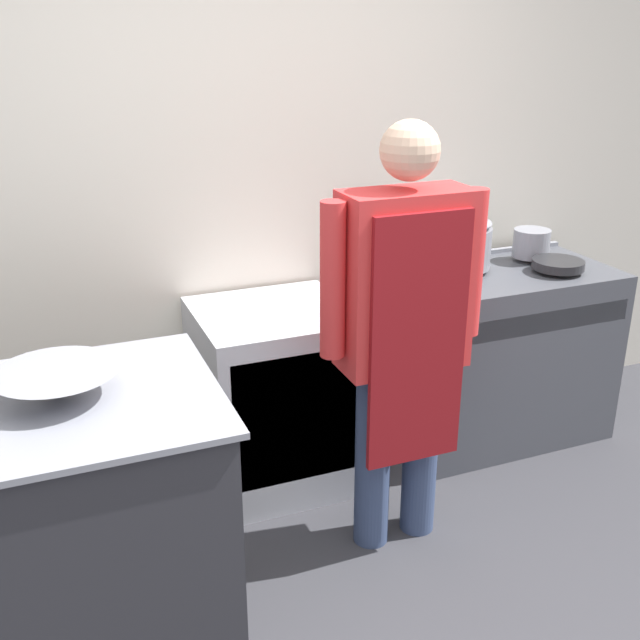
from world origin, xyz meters
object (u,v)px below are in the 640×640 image
at_px(saute_pan, 558,264).
at_px(fridge_unit, 274,396).
at_px(person_cook, 404,320).
at_px(stock_pot, 456,241).
at_px(sauce_pot, 531,243).
at_px(stove, 500,353).
at_px(mixing_bowl, 57,384).

bearing_deg(saute_pan, fridge_unit, 175.08).
relative_size(person_cook, stock_pot, 5.01).
distance_m(saute_pan, sauce_pot, 0.22).
relative_size(stove, person_cook, 0.62).
bearing_deg(person_cook, sauce_pot, 32.44).
height_order(fridge_unit, mixing_bowl, mixing_bowl).
bearing_deg(stock_pot, mixing_bowl, -155.86).
relative_size(stove, stock_pot, 3.11).
bearing_deg(saute_pan, sauce_pot, 90.00).
bearing_deg(stove, fridge_unit, 179.29).
distance_m(stove, mixing_bowl, 2.29).
height_order(stove, person_cook, person_cook).
bearing_deg(mixing_bowl, fridge_unit, 39.30).
height_order(person_cook, sauce_pot, person_cook).
xyz_separation_m(fridge_unit, mixing_bowl, (-0.91, -0.74, 0.57)).
bearing_deg(stove, saute_pan, -26.97).
bearing_deg(sauce_pot, mixing_bowl, -160.07).
relative_size(mixing_bowl, saute_pan, 1.51).
distance_m(person_cook, stock_pot, 0.94).
relative_size(stock_pot, sauce_pot, 1.84).
xyz_separation_m(mixing_bowl, saute_pan, (2.31, 0.62, -0.07)).
relative_size(person_cook, saute_pan, 6.81).
bearing_deg(saute_pan, stock_pot, 154.16).
bearing_deg(saute_pan, person_cook, -156.30).
xyz_separation_m(fridge_unit, sauce_pot, (1.40, 0.09, 0.54)).
xyz_separation_m(person_cook, saute_pan, (1.08, 0.48, -0.05)).
bearing_deg(sauce_pot, saute_pan, -90.00).
distance_m(fridge_unit, saute_pan, 1.49).
bearing_deg(mixing_bowl, saute_pan, 15.12).
height_order(fridge_unit, stock_pot, stock_pot).
bearing_deg(sauce_pot, stock_pot, 180.00).
distance_m(stove, sauce_pot, 0.57).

